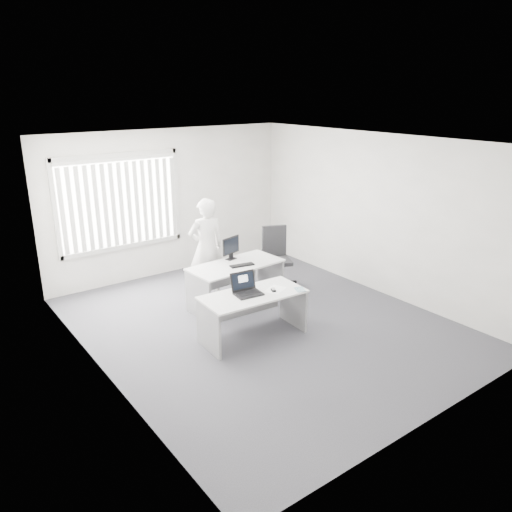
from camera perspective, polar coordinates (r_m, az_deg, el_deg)
ground at (r=7.88m, az=0.78°, el=-7.76°), size 6.00×6.00×0.00m
wall_back at (r=9.84m, az=-9.87°, el=6.03°), size 5.00×0.02×2.80m
wall_front at (r=5.43m, az=20.44°, el=-5.37°), size 5.00×0.02×2.80m
wall_left at (r=6.25m, az=-17.76°, el=-1.95°), size 0.02×6.00×2.80m
wall_right at (r=9.05m, az=13.57°, el=4.68°), size 0.02×6.00×2.80m
ceiling at (r=7.09m, az=0.88°, el=12.95°), size 5.00×6.00×0.02m
window at (r=9.38m, az=-15.28°, el=5.97°), size 2.32×0.06×1.76m
blinds at (r=9.33m, az=-15.13°, el=5.73°), size 2.20×0.10×1.50m
desk_near at (r=7.28m, az=-0.34°, el=-5.72°), size 1.55×0.79×0.69m
desk_far at (r=8.38m, az=-2.32°, el=-2.22°), size 1.63×0.85×0.72m
office_chair at (r=9.27m, az=2.31°, el=-1.30°), size 0.82×0.82×1.10m
person at (r=8.75m, az=-5.70°, el=1.02°), size 0.69×0.51×1.74m
laptop at (r=7.11m, az=-0.87°, el=-3.33°), size 0.42×0.39×0.30m
paper_sheet at (r=7.35m, az=2.22°, el=-3.83°), size 0.38×0.33×0.00m
mouse at (r=7.29m, az=2.01°, el=-3.87°), size 0.09×0.11×0.04m
booklet at (r=7.37m, az=5.05°, el=-3.82°), size 0.19×0.22×0.01m
keyboard at (r=8.23m, az=-1.60°, el=-1.05°), size 0.43×0.21×0.02m
monitor at (r=8.49m, az=-2.89°, el=0.90°), size 0.41×0.22×0.39m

